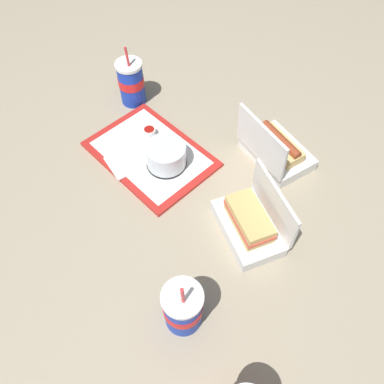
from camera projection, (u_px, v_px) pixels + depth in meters
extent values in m
plane|color=gray|center=(185.00, 209.00, 1.04)|extent=(3.20, 3.20, 0.00)
cube|color=red|center=(151.00, 154.00, 1.15)|extent=(0.42, 0.33, 0.01)
cube|color=white|center=(150.00, 153.00, 1.14)|extent=(0.36, 0.28, 0.00)
cylinder|color=black|center=(167.00, 163.00, 1.11)|extent=(0.12, 0.12, 0.01)
cylinder|color=beige|center=(166.00, 157.00, 1.09)|extent=(0.09, 0.09, 0.05)
cylinder|color=silver|center=(166.00, 155.00, 1.08)|extent=(0.12, 0.12, 0.07)
cylinder|color=white|center=(149.00, 132.00, 1.17)|extent=(0.04, 0.04, 0.02)
cylinder|color=#9E140F|center=(149.00, 130.00, 1.17)|extent=(0.03, 0.03, 0.01)
cube|color=white|center=(126.00, 162.00, 1.12)|extent=(0.13, 0.13, 0.00)
cube|color=white|center=(154.00, 138.00, 1.17)|extent=(0.11, 0.06, 0.00)
cube|color=white|center=(277.00, 153.00, 1.13)|extent=(0.24, 0.21, 0.04)
cube|color=white|center=(261.00, 143.00, 1.03)|extent=(0.19, 0.10, 0.14)
cube|color=#DBB770|center=(279.00, 145.00, 1.10)|extent=(0.17, 0.12, 0.03)
cylinder|color=brown|center=(281.00, 139.00, 1.08)|extent=(0.15, 0.09, 0.03)
cylinder|color=yellow|center=(281.00, 137.00, 1.07)|extent=(0.12, 0.06, 0.01)
cube|color=white|center=(247.00, 228.00, 0.98)|extent=(0.24, 0.22, 0.04)
cube|color=white|center=(274.00, 203.00, 0.93)|extent=(0.17, 0.13, 0.12)
cube|color=tan|center=(248.00, 222.00, 0.96)|extent=(0.16, 0.14, 0.02)
cube|color=#D64C38|center=(249.00, 219.00, 0.94)|extent=(0.16, 0.15, 0.01)
cube|color=tan|center=(250.00, 216.00, 0.93)|extent=(0.16, 0.14, 0.02)
cylinder|color=#1938B7|center=(183.00, 309.00, 0.81)|extent=(0.08, 0.08, 0.13)
cylinder|color=red|center=(183.00, 307.00, 0.80)|extent=(0.09, 0.09, 0.03)
cylinder|color=white|center=(182.00, 297.00, 0.75)|extent=(0.09, 0.09, 0.01)
cylinder|color=red|center=(183.00, 296.00, 0.72)|extent=(0.01, 0.01, 0.06)
cylinder|color=#1938B7|center=(132.00, 84.00, 1.24)|extent=(0.08, 0.08, 0.14)
cylinder|color=red|center=(131.00, 81.00, 1.23)|extent=(0.09, 0.09, 0.03)
cylinder|color=white|center=(128.00, 65.00, 1.18)|extent=(0.09, 0.09, 0.01)
cylinder|color=red|center=(127.00, 57.00, 1.14)|extent=(0.02, 0.01, 0.06)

